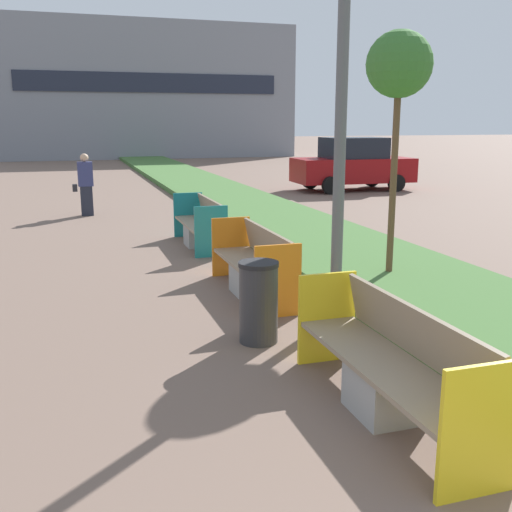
{
  "coord_description": "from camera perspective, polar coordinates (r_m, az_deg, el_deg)",
  "views": [
    {
      "loc": [
        -1.56,
        0.17,
        2.44
      ],
      "look_at": [
        0.9,
        7.9,
        0.6
      ],
      "focal_mm": 42.0,
      "sensor_mm": 36.0,
      "label": 1
    }
  ],
  "objects": [
    {
      "name": "bench_yellow_frame",
      "position": [
        5.25,
        12.66,
        -10.69
      ],
      "size": [
        0.65,
        2.46,
        0.94
      ],
      "color": "#9E9B96",
      "rests_on": "ground"
    },
    {
      "name": "litter_bin",
      "position": [
        6.69,
        0.24,
        -4.41
      ],
      "size": [
        0.45,
        0.45,
        0.92
      ],
      "color": "#2D2D30",
      "rests_on": "ground"
    },
    {
      "name": "planter_grass_strip",
      "position": [
        12.97,
        4.22,
        2.3
      ],
      "size": [
        2.8,
        120.0,
        0.18
      ],
      "color": "#426B33",
      "rests_on": "ground"
    },
    {
      "name": "sapling_tree_near",
      "position": [
        9.19,
        13.47,
        17.0
      ],
      "size": [
        0.95,
        0.95,
        3.7
      ],
      "color": "brown",
      "rests_on": "ground"
    },
    {
      "name": "bench_teal_frame",
      "position": [
        11.94,
        -5.29,
        2.73
      ],
      "size": [
        0.65,
        2.17,
        0.94
      ],
      "color": "#9E9B96",
      "rests_on": "ground"
    },
    {
      "name": "building_backdrop",
      "position": [
        43.29,
        -10.59,
        15.08
      ],
      "size": [
        19.51,
        7.09,
        8.67
      ],
      "color": "gray",
      "rests_on": "ground"
    },
    {
      "name": "parked_car_distant",
      "position": [
        21.81,
        9.22,
        8.6
      ],
      "size": [
        4.25,
        2.0,
        1.86
      ],
      "rotation": [
        0.0,
        0.0,
        -0.03
      ],
      "color": "maroon",
      "rests_on": "ground"
    },
    {
      "name": "pedestrian_walking",
      "position": [
        16.3,
        -15.93,
        6.56
      ],
      "size": [
        0.53,
        0.24,
        1.61
      ],
      "color": "#232633",
      "rests_on": "ground"
    },
    {
      "name": "bench_orange_frame",
      "position": [
        8.58,
        -0.17,
        -1.16
      ],
      "size": [
        0.65,
        2.28,
        0.94
      ],
      "color": "#9E9B96",
      "rests_on": "ground"
    }
  ]
}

